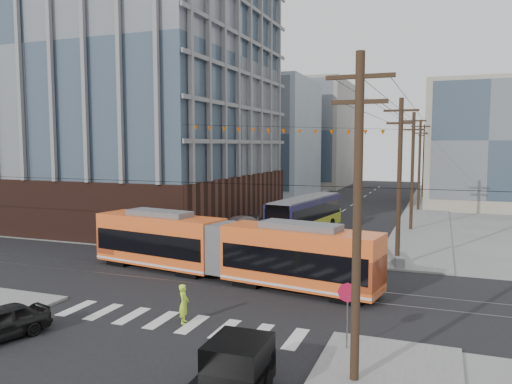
# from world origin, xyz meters

# --- Properties ---
(ground) EXTENTS (160.00, 160.00, 0.00)m
(ground) POSITION_xyz_m (0.00, 0.00, 0.00)
(ground) COLOR slate
(office_building) EXTENTS (30.00, 25.00, 28.60)m
(office_building) POSITION_xyz_m (-22.00, 23.00, 14.30)
(office_building) COLOR #381E16
(office_building) RESTS_ON ground
(bg_bldg_nw_near) EXTENTS (18.00, 16.00, 18.00)m
(bg_bldg_nw_near) POSITION_xyz_m (-17.00, 52.00, 9.00)
(bg_bldg_nw_near) COLOR #8C99A5
(bg_bldg_nw_near) RESTS_ON ground
(bg_bldg_ne_near) EXTENTS (14.00, 14.00, 16.00)m
(bg_bldg_ne_near) POSITION_xyz_m (16.00, 48.00, 8.00)
(bg_bldg_ne_near) COLOR gray
(bg_bldg_ne_near) RESTS_ON ground
(bg_bldg_nw_far) EXTENTS (16.00, 18.00, 20.00)m
(bg_bldg_nw_far) POSITION_xyz_m (-14.00, 72.00, 10.00)
(bg_bldg_nw_far) COLOR gray
(bg_bldg_nw_far) RESTS_ON ground
(bg_bldg_ne_far) EXTENTS (16.00, 16.00, 14.00)m
(bg_bldg_ne_far) POSITION_xyz_m (18.00, 68.00, 7.00)
(bg_bldg_ne_far) COLOR #8C99A5
(bg_bldg_ne_far) RESTS_ON ground
(utility_pole_near) EXTENTS (0.30, 0.30, 11.00)m
(utility_pole_near) POSITION_xyz_m (8.50, -6.00, 5.50)
(utility_pole_near) COLOR black
(utility_pole_near) RESTS_ON ground
(utility_pole_far) EXTENTS (0.30, 0.30, 11.00)m
(utility_pole_far) POSITION_xyz_m (8.50, 56.00, 5.50)
(utility_pole_far) COLOR black
(utility_pole_far) RESTS_ON ground
(streetcar) EXTENTS (19.09, 5.85, 3.64)m
(streetcar) POSITION_xyz_m (-1.02, 4.57, 1.82)
(streetcar) COLOR orange
(streetcar) RESTS_ON ground
(city_bus) EXTENTS (4.21, 12.10, 3.36)m
(city_bus) POSITION_xyz_m (-0.39, 21.28, 1.68)
(city_bus) COLOR #171537
(city_bus) RESTS_ON ground
(parked_car_silver) EXTENTS (1.76, 5.02, 1.65)m
(parked_car_silver) POSITION_xyz_m (-4.96, 14.61, 0.83)
(parked_car_silver) COLOR #A2A3A4
(parked_car_silver) RESTS_ON ground
(parked_car_white) EXTENTS (4.00, 5.63, 1.51)m
(parked_car_white) POSITION_xyz_m (-5.77, 20.06, 0.76)
(parked_car_white) COLOR #B3A3A1
(parked_car_white) RESTS_ON ground
(parked_car_grey) EXTENTS (3.03, 4.98, 1.29)m
(parked_car_grey) POSITION_xyz_m (-5.83, 22.33, 0.64)
(parked_car_grey) COLOR #454647
(parked_car_grey) RESTS_ON ground
(pedestrian) EXTENTS (0.59, 0.74, 1.79)m
(pedestrian) POSITION_xyz_m (0.35, -2.95, 0.89)
(pedestrian) COLOR #C8FF2F
(pedestrian) RESTS_ON ground
(stop_sign) EXTENTS (0.86, 0.86, 2.57)m
(stop_sign) POSITION_xyz_m (7.81, -3.54, 1.29)
(stop_sign) COLOR #B00E32
(stop_sign) RESTS_ON ground
(jersey_barrier) EXTENTS (1.79, 4.01, 0.78)m
(jersey_barrier) POSITION_xyz_m (8.30, 12.01, 0.39)
(jersey_barrier) COLOR gray
(jersey_barrier) RESTS_ON ground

